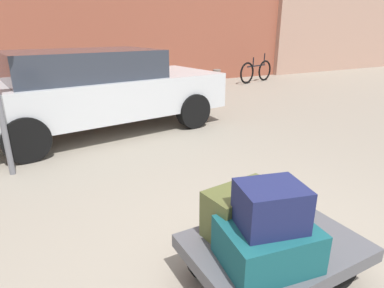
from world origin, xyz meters
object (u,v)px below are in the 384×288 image
parked_car (97,89)px  bollard_kerb_near (173,84)px  luggage_cart (274,250)px  duffel_bag_olive_rear_left (242,211)px  bicycle_leaning (256,71)px  bollard_kerb_mid (217,81)px  suitcase_teal_center (267,244)px  duffel_bag_navy_topmost_pile (271,206)px

parked_car → bollard_kerb_near: (2.59, 2.34, -0.44)m
luggage_cart → duffel_bag_olive_rear_left: size_ratio=2.20×
bicycle_leaning → bollard_kerb_mid: size_ratio=2.66×
luggage_cart → bollard_kerb_mid: bearing=60.2°
bollard_kerb_mid → parked_car: bearing=-149.8°
bollard_kerb_mid → bicycle_leaning: bearing=22.1°
luggage_cart → parked_car: 4.43m
luggage_cart → suitcase_teal_center: size_ratio=2.10×
suitcase_teal_center → bollard_kerb_mid: bearing=68.4°
duffel_bag_olive_rear_left → bollard_kerb_mid: bearing=52.6°
duffel_bag_navy_topmost_pile → bollard_kerb_near: (2.62, 6.86, -0.42)m
suitcase_teal_center → parked_car: (0.03, 4.52, 0.29)m
bollard_kerb_near → luggage_cart: bearing=-109.8°
suitcase_teal_center → parked_car: size_ratio=0.13×
bollard_kerb_near → suitcase_teal_center: bearing=-110.9°
bollard_kerb_mid → duffel_bag_navy_topmost_pile: bearing=-120.5°
suitcase_teal_center → bicycle_leaning: bearing=60.0°
luggage_cart → bollard_kerb_mid: bollard_kerb_mid is taller
duffel_bag_olive_rear_left → duffel_bag_navy_topmost_pile: duffel_bag_navy_topmost_pile is taller
duffel_bag_olive_rear_left → bollard_kerb_near: (2.57, 6.52, -0.19)m
bollard_kerb_near → duffel_bag_olive_rear_left: bearing=-111.5°
luggage_cart → bicycle_leaning: bearing=51.5°
bicycle_leaning → bollard_kerb_mid: 2.41m
luggage_cart → bollard_kerb_near: bollard_kerb_near is taller
suitcase_teal_center → bollard_kerb_mid: size_ratio=0.87×
duffel_bag_navy_topmost_pile → bollard_kerb_mid: 7.97m
duffel_bag_navy_topmost_pile → parked_car: (0.03, 4.52, 0.02)m
duffel_bag_olive_rear_left → bicycle_leaning: (6.22, 7.43, -0.14)m
luggage_cart → parked_car: parked_car is taller
suitcase_teal_center → parked_car: parked_car is taller
suitcase_teal_center → duffel_bag_navy_topmost_pile: duffel_bag_navy_topmost_pile is taller
luggage_cart → duffel_bag_olive_rear_left: bearing=123.5°
luggage_cart → duffel_bag_navy_topmost_pile: duffel_bag_navy_topmost_pile is taller
luggage_cart → duffel_bag_navy_topmost_pile: 0.52m
bicycle_leaning → bollard_kerb_mid: bicycle_leaning is taller
bollard_kerb_near → bollard_kerb_mid: size_ratio=1.00×
suitcase_teal_center → parked_car: bearing=98.6°
luggage_cart → bollard_kerb_near: 7.16m
duffel_bag_olive_rear_left → bicycle_leaning: size_ratio=0.31×
suitcase_teal_center → bollard_kerb_near: 7.34m
duffel_bag_olive_rear_left → bicycle_leaning: bearing=44.1°
suitcase_teal_center → bicycle_leaning: size_ratio=0.33×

